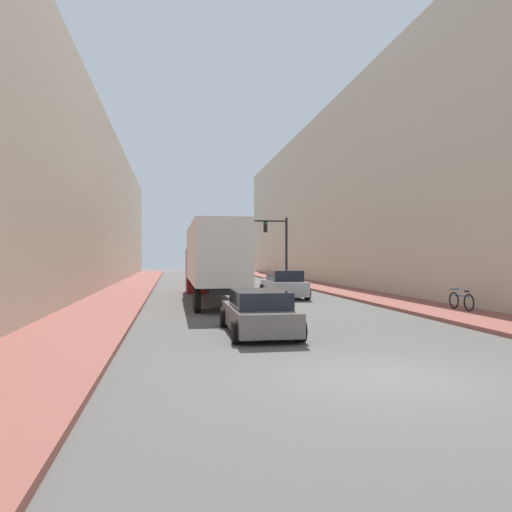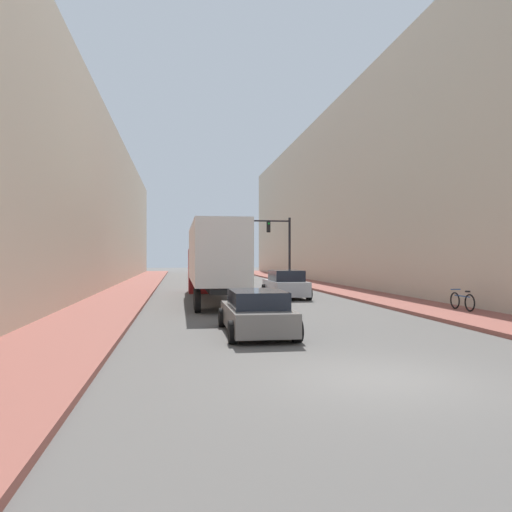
{
  "view_description": "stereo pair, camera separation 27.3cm",
  "coord_description": "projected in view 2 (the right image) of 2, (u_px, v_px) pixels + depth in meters",
  "views": [
    {
      "loc": [
        -4.18,
        -9.24,
        2.4
      ],
      "look_at": [
        -0.62,
        11.91,
        2.42
      ],
      "focal_mm": 35.0,
      "sensor_mm": 36.0,
      "label": 1
    },
    {
      "loc": [
        -3.91,
        -9.28,
        2.4
      ],
      "look_at": [
        -0.62,
        11.91,
        2.42
      ],
      "focal_mm": 35.0,
      "sensor_mm": 36.0,
      "label": 2
    }
  ],
  "objects": [
    {
      "name": "traffic_signal_gantry",
      "position": [
        265.0,
        236.0,
        41.94
      ],
      "size": [
        7.37,
        0.35,
        5.7
      ],
      "color": "black",
      "rests_on": "ground"
    },
    {
      "name": "ground_plane",
      "position": [
        380.0,
        379.0,
        9.77
      ],
      "size": [
        200.0,
        200.0,
        0.0
      ],
      "primitive_type": "plane",
      "color": "#565451"
    },
    {
      "name": "sidewalk_left",
      "position": [
        135.0,
        287.0,
        38.31
      ],
      "size": [
        3.31,
        80.0,
        0.15
      ],
      "color": "brown",
      "rests_on": "ground"
    },
    {
      "name": "sedan_car",
      "position": [
        256.0,
        313.0,
        15.46
      ],
      "size": [
        2.05,
        4.63,
        1.36
      ],
      "color": "slate",
      "rests_on": "ground"
    },
    {
      "name": "semi_truck",
      "position": [
        213.0,
        259.0,
        27.47
      ],
      "size": [
        2.41,
        14.82,
        4.04
      ],
      "color": "silver",
      "rests_on": "ground"
    },
    {
      "name": "building_right",
      "position": [
        371.0,
        193.0,
        41.24
      ],
      "size": [
        6.0,
        80.0,
        15.33
      ],
      "color": "beige",
      "rests_on": "ground"
    },
    {
      "name": "suv_car",
      "position": [
        285.0,
        285.0,
        28.98
      ],
      "size": [
        2.14,
        4.78,
        1.61
      ],
      "color": "#B7B7BC",
      "rests_on": "ground"
    },
    {
      "name": "sidewalk_right",
      "position": [
        317.0,
        285.0,
        40.52
      ],
      "size": [
        3.31,
        80.0,
        0.15
      ],
      "color": "brown",
      "rests_on": "ground"
    },
    {
      "name": "parked_bicycle",
      "position": [
        462.0,
        301.0,
        20.88
      ],
      "size": [
        0.44,
        1.82,
        0.86
      ],
      "color": "black",
      "rests_on": "sidewalk_right"
    },
    {
      "name": "building_left",
      "position": [
        72.0,
        204.0,
        37.6
      ],
      "size": [
        6.0,
        80.0,
        12.71
      ],
      "color": "beige",
      "rests_on": "ground"
    }
  ]
}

